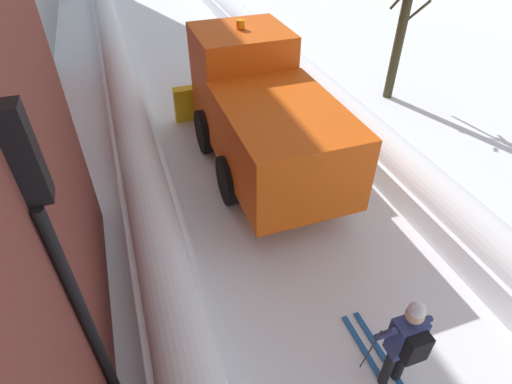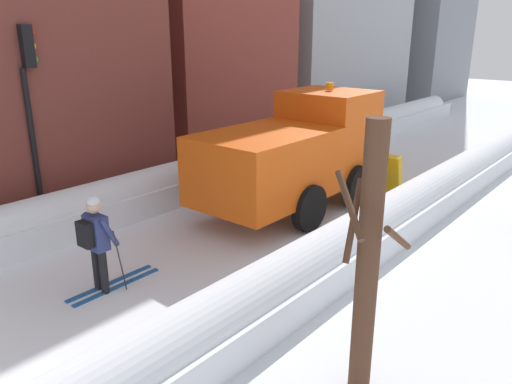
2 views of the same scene
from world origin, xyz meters
The scene contains 7 objects.
ground_plane centered at (0.00, 10.00, 0.00)m, with size 80.00×80.00×0.00m, color white.
snowbank_left centered at (-2.81, 10.00, 0.48)m, with size 1.10×36.00×1.07m.
snowbank_right centered at (2.81, 10.00, 0.45)m, with size 1.10×36.00×1.04m.
plow_truck centered at (0.04, 10.44, 1.48)m, with size 3.20×5.98×3.12m.
skier centered at (-0.04, 4.58, 1.00)m, with size 0.62×1.80×1.81m.
traffic_light_pole centered at (-3.76, 5.59, 3.19)m, with size 0.28×0.42×4.56m.
bare_tree_mid centered at (5.24, 12.67, 2.03)m, with size 0.91×1.14×4.39m.
Camera 1 is at (-2.87, 2.42, 5.94)m, focal length 28.84 mm.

